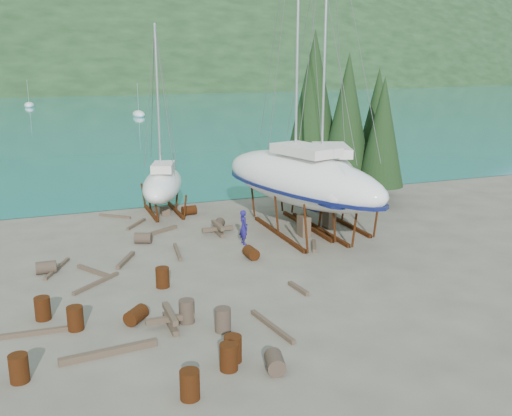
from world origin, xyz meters
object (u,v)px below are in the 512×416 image
object	(u,v)px
large_sailboat_far	(326,176)
small_sailboat_shore	(163,184)
large_sailboat_near	(300,178)
worker	(244,227)

from	to	relation	value
large_sailboat_far	small_sailboat_shore	size ratio (longest dim) A/B	1.58
large_sailboat_near	small_sailboat_shore	bearing A→B (deg)	116.50
large_sailboat_far	large_sailboat_near	bearing A→B (deg)	-137.50
small_sailboat_shore	worker	world-z (taller)	small_sailboat_shore
large_sailboat_near	small_sailboat_shore	world-z (taller)	large_sailboat_near
large_sailboat_far	small_sailboat_shore	distance (m)	10.34
large_sailboat_far	worker	distance (m)	6.21
worker	large_sailboat_far	bearing A→B (deg)	-74.88
large_sailboat_near	large_sailboat_far	world-z (taller)	large_sailboat_near
large_sailboat_near	large_sailboat_far	size ratio (longest dim) A/B	1.07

